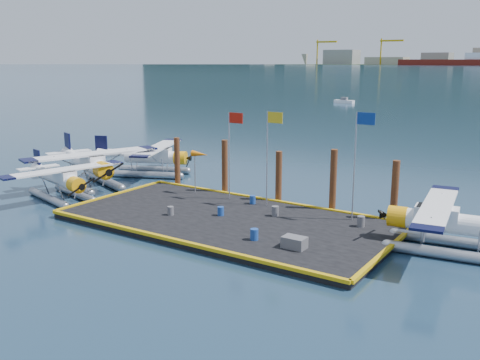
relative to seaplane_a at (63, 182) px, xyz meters
The scene contains 23 objects.
ground 13.26m from the seaplane_a, ahead, with size 4000.00×4000.00×0.00m, color #162E44.
dock 13.25m from the seaplane_a, ahead, with size 20.00×10.00×0.40m, color black.
dock_bumpers 13.22m from the seaplane_a, ahead, with size 20.25×10.25×0.18m, color gold, non-canonical shape.
seaplane_a is the anchor object (origin of this frame).
seaplane_b 4.01m from the seaplane_a, 109.38° to the left, with size 9.75×10.34×3.74m.
seaplane_c 9.75m from the seaplane_a, 91.09° to the left, with size 8.79×9.26×3.38m.
seaplane_d 25.52m from the seaplane_a, ahead, with size 8.54×9.41×3.33m.
drum_0 12.61m from the seaplane_a, ahead, with size 0.40×0.40×0.56m, color navy.
drum_1 16.63m from the seaplane_a, ahead, with size 0.44×0.44×0.62m, color navy.
drum_2 15.76m from the seaplane_a, 13.77° to the left, with size 0.44×0.44×0.62m, color #57575C.
drum_3 9.80m from the seaplane_a, ahead, with size 0.39×0.39×0.55m, color #57575C.
drum_4 21.04m from the seaplane_a, 12.68° to the left, with size 0.45×0.45×0.63m, color #57575C.
drum_5 13.73m from the seaplane_a, 23.29° to the left, with size 0.40×0.40×0.56m, color navy.
crate 19.01m from the seaplane_a, ahead, with size 1.20×0.80×0.60m, color #57575C.
flagpole_red 12.53m from the seaplane_a, 27.52° to the left, with size 1.14×0.08×6.00m.
flagpole_yellow 15.20m from the seaplane_a, 22.18° to the left, with size 1.14×0.08×6.20m.
flagpole_blue 20.82m from the seaplane_a, 15.86° to the left, with size 1.14×0.08×6.50m.
windsock 9.99m from the seaplane_a, 34.91° to the left, with size 1.40×0.44×3.12m.
piling_0 8.56m from the seaplane_a, 57.65° to the left, with size 0.44×0.44×4.00m, color #4D2316.
piling_1 11.61m from the seaplane_a, 38.50° to the left, with size 0.44×0.44×4.20m, color #4D2316.
piling_2 15.38m from the seaplane_a, 28.00° to the left, with size 0.44×0.44×3.80m, color #4D2316.
piling_3 19.01m from the seaplane_a, 22.32° to the left, with size 0.44×0.44×4.30m, color #4D2316.
piling_4 22.75m from the seaplane_a, 18.49° to the left, with size 0.44×0.44×4.00m, color #4D2316.
Camera 1 is at (17.92, -25.76, 9.90)m, focal length 40.00 mm.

